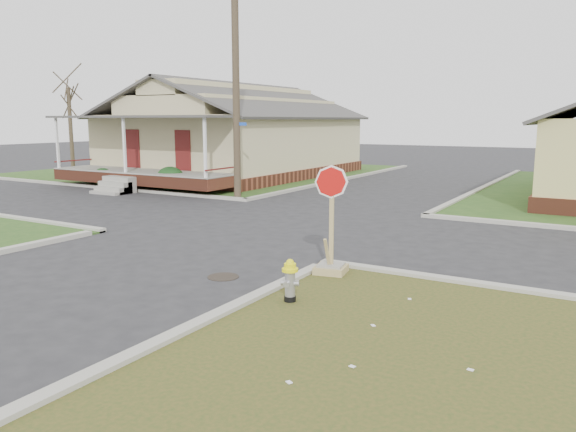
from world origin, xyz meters
The scene contains 11 objects.
ground centered at (0.00, 0.00, 0.00)m, with size 120.00×120.00×0.00m, color #272729.
verge_far_left centered at (-13.00, 18.00, 0.03)m, with size 19.00×19.00×0.05m, color #284B1A.
curbs centered at (0.00, 5.00, 0.00)m, with size 80.00×40.00×0.12m, color #A8A598, non-canonical shape.
manhole centered at (2.20, -0.50, 0.01)m, with size 0.64×0.64×0.01m, color black.
corner_house centered at (-10.00, 16.68, 2.28)m, with size 10.10×15.50×5.30m.
utility_pole centered at (-4.20, 8.90, 4.66)m, with size 1.80×0.28×9.00m.
tree_far_left centered at (-18.00, 12.00, 2.50)m, with size 0.22×0.22×4.90m, color #3C3222.
fire_hydrant centered at (4.23, -1.26, 0.46)m, with size 0.28×0.28×0.76m.
stop_sign centered at (4.02, 0.75, 0.53)m, with size 0.63×0.62×2.23m.
hedge_left centered at (-11.95, 8.85, 0.52)m, with size 1.24×1.01×0.94m, color #163E17.
hedge_right centered at (-8.21, 9.37, 0.59)m, with size 1.41×1.15×1.08m, color #163E17.
Camera 1 is at (8.98, -9.33, 3.17)m, focal length 35.00 mm.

